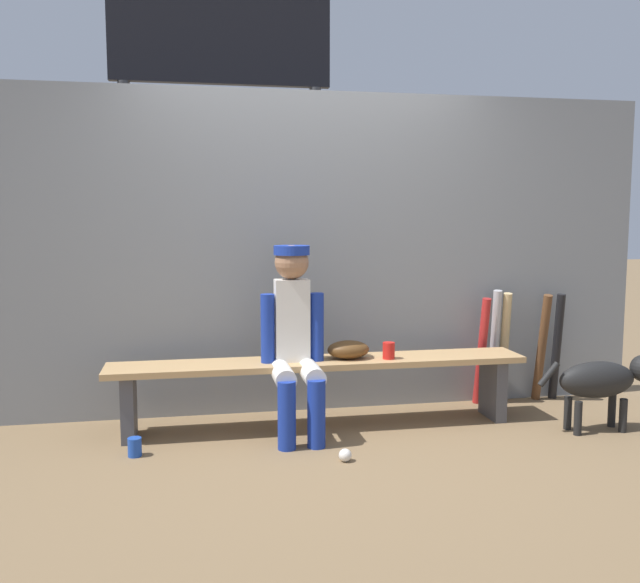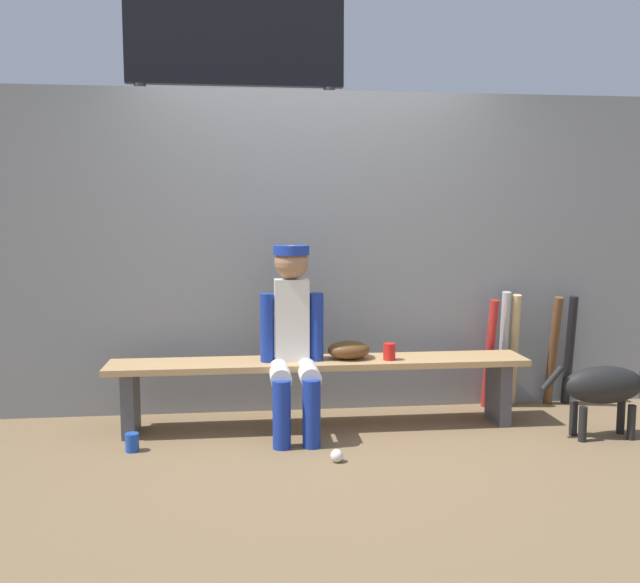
# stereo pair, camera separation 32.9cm
# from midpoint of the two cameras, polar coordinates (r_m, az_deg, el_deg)

# --- Properties ---
(ground_plane) EXTENTS (30.00, 30.00, 0.00)m
(ground_plane) POSITION_cam_midpoint_polar(r_m,az_deg,el_deg) (4.60, 2.09, -11.29)
(ground_plane) COLOR brown
(chainlink_fence) EXTENTS (5.01, 0.03, 2.25)m
(chainlink_fence) POSITION_cam_midpoint_polar(r_m,az_deg,el_deg) (4.82, 1.37, 3.18)
(chainlink_fence) COLOR gray
(chainlink_fence) RESTS_ON ground_plane
(dugout_bench) EXTENTS (2.74, 0.36, 0.46)m
(dugout_bench) POSITION_cam_midpoint_polar(r_m,az_deg,el_deg) (4.50, 2.11, -6.91)
(dugout_bench) COLOR tan
(dugout_bench) RESTS_ON ground_plane
(player_seated) EXTENTS (0.41, 0.55, 1.21)m
(player_seated) POSITION_cam_midpoint_polar(r_m,az_deg,el_deg) (4.32, -0.09, -3.52)
(player_seated) COLOR silver
(player_seated) RESTS_ON ground_plane
(baseball_glove) EXTENTS (0.28, 0.20, 0.12)m
(baseball_glove) POSITION_cam_midpoint_polar(r_m,az_deg,el_deg) (4.50, 4.51, -4.91)
(baseball_glove) COLOR #593819
(baseball_glove) RESTS_ON dugout_bench
(bat_aluminum_red) EXTENTS (0.08, 0.18, 0.80)m
(bat_aluminum_red) POSITION_cam_midpoint_polar(r_m,az_deg,el_deg) (5.12, 15.82, -5.06)
(bat_aluminum_red) COLOR #B22323
(bat_aluminum_red) RESTS_ON ground_plane
(bat_aluminum_silver) EXTENTS (0.09, 0.18, 0.86)m
(bat_aluminum_silver) POSITION_cam_midpoint_polar(r_m,az_deg,el_deg) (5.20, 16.86, -4.63)
(bat_aluminum_silver) COLOR #B7B7BC
(bat_aluminum_silver) RESTS_ON ground_plane
(bat_wood_natural) EXTENTS (0.10, 0.20, 0.83)m
(bat_wood_natural) POSITION_cam_midpoint_polar(r_m,az_deg,el_deg) (5.24, 17.66, -4.69)
(bat_wood_natural) COLOR tan
(bat_wood_natural) RESTS_ON ground_plane
(bat_wood_dark) EXTENTS (0.09, 0.23, 0.82)m
(bat_wood_dark) POSITION_cam_midpoint_polar(r_m,az_deg,el_deg) (5.31, 20.61, -4.71)
(bat_wood_dark) COLOR brown
(bat_wood_dark) RESTS_ON ground_plane
(bat_aluminum_black) EXTENTS (0.07, 0.14, 0.81)m
(bat_aluminum_black) POSITION_cam_midpoint_polar(r_m,az_deg,el_deg) (5.42, 21.79, -4.60)
(bat_aluminum_black) COLOR black
(bat_aluminum_black) RESTS_ON ground_plane
(baseball) EXTENTS (0.07, 0.07, 0.07)m
(baseball) POSITION_cam_midpoint_polar(r_m,az_deg,el_deg) (3.99, 3.85, -13.57)
(baseball) COLOR white
(baseball) RESTS_ON ground_plane
(cup_on_ground) EXTENTS (0.08, 0.08, 0.11)m
(cup_on_ground) POSITION_cam_midpoint_polar(r_m,az_deg,el_deg) (4.25, -13.27, -12.20)
(cup_on_ground) COLOR #1E47AD
(cup_on_ground) RESTS_ON ground_plane
(cup_on_bench) EXTENTS (0.08, 0.08, 0.11)m
(cup_on_bench) POSITION_cam_midpoint_polar(r_m,az_deg,el_deg) (4.50, 7.91, -5.02)
(cup_on_bench) COLOR red
(cup_on_bench) RESTS_ON dugout_bench
(scoreboard) EXTENTS (2.09, 0.27, 3.61)m
(scoreboard) POSITION_cam_midpoint_polar(r_m,az_deg,el_deg) (6.01, -4.85, 17.14)
(scoreboard) COLOR #3F3F42
(scoreboard) RESTS_ON ground_plane
(dog) EXTENTS (0.84, 0.20, 0.49)m
(dog) POSITION_cam_midpoint_polar(r_m,az_deg,el_deg) (4.76, 25.11, -7.12)
(dog) COLOR black
(dog) RESTS_ON ground_plane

